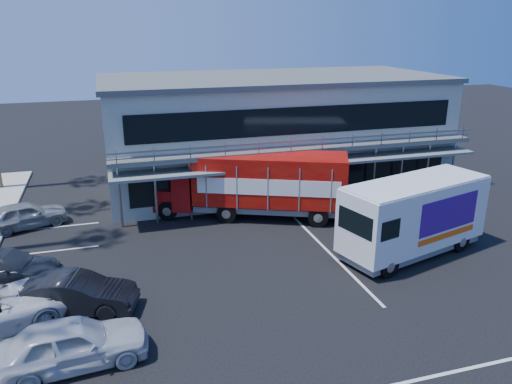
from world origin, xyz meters
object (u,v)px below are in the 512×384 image
object	(u,v)px
parked_car_b	(76,294)
white_van	(413,216)
red_truck	(257,183)
parked_car_a	(72,343)

from	to	relation	value
parked_car_b	white_van	bearing A→B (deg)	-71.13
red_truck	white_van	distance (m)	8.86
white_van	parked_car_a	distance (m)	15.78
white_van	parked_car_a	bearing A→B (deg)	179.64
parked_car_a	parked_car_b	size ratio (longest dim) A/B	1.06
red_truck	parked_car_b	distance (m)	12.24
red_truck	parked_car_b	size ratio (longest dim) A/B	2.44
white_van	parked_car_a	world-z (taller)	white_van
white_van	parked_car_b	bearing A→B (deg)	167.36
red_truck	parked_car_a	distance (m)	14.55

